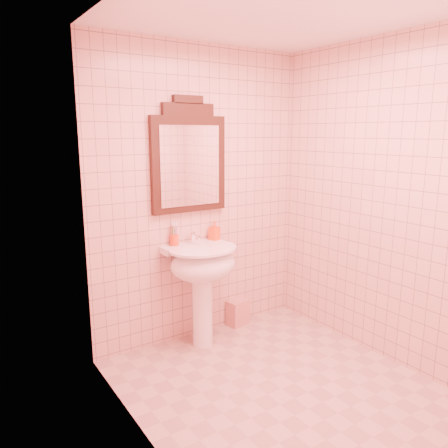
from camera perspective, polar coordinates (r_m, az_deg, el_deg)
floor at (r=3.34m, az=7.48°, el=-20.55°), size 2.20×2.20×0.00m
back_wall at (r=3.75m, az=-3.09°, el=3.68°), size 2.00×0.02×2.50m
pedestal_sink at (r=3.63m, az=-2.82°, el=-6.14°), size 0.58×0.58×0.86m
faucet at (r=3.67m, az=-3.95°, el=-1.75°), size 0.04×0.16×0.11m
mirror at (r=3.63m, az=-4.61°, el=8.42°), size 0.68×0.06×0.94m
toothbrush_cup at (r=3.64m, az=-6.51°, el=-2.05°), size 0.07×0.07×0.17m
soap_dispenser at (r=3.80m, az=-1.27°, el=-0.85°), size 0.10×0.10×0.17m
towel at (r=4.20m, az=1.80°, el=-11.45°), size 0.22×0.17×0.24m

